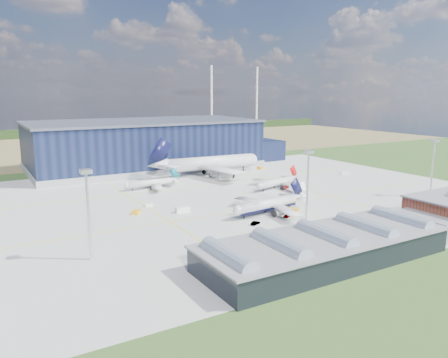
# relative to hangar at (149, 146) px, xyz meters

# --- Properties ---
(ground) EXTENTS (600.00, 600.00, 0.00)m
(ground) POSITION_rel_hangar_xyz_m (-2.81, -94.80, -11.62)
(ground) COLOR #294F1D
(ground) RESTS_ON ground
(apron) EXTENTS (220.00, 160.00, 0.08)m
(apron) POSITION_rel_hangar_xyz_m (-2.81, -84.80, -11.59)
(apron) COLOR #A5A5A0
(apron) RESTS_ON ground
(farmland) EXTENTS (600.00, 220.00, 0.01)m
(farmland) POSITION_rel_hangar_xyz_m (-2.81, 125.20, -11.62)
(farmland) COLOR olive
(farmland) RESTS_ON ground
(treeline) EXTENTS (600.00, 8.00, 8.00)m
(treeline) POSITION_rel_hangar_xyz_m (-2.81, 205.20, -7.62)
(treeline) COLOR black
(treeline) RESTS_ON ground
(hangar) EXTENTS (145.00, 62.00, 26.10)m
(hangar) POSITION_rel_hangar_xyz_m (0.00, 0.00, 0.00)
(hangar) COLOR black
(hangar) RESTS_ON ground
(glass_concourse) EXTENTS (78.00, 23.00, 8.60)m
(glass_concourse) POSITION_rel_hangar_xyz_m (-9.26, -154.80, -7.93)
(glass_concourse) COLOR black
(glass_concourse) RESTS_ON ground
(light_mast_west) EXTENTS (2.60, 2.60, 23.00)m
(light_mast_west) POSITION_rel_hangar_xyz_m (-62.81, -124.80, 3.82)
(light_mast_west) COLOR silver
(light_mast_west) RESTS_ON ground
(light_mast_center) EXTENTS (2.60, 2.60, 23.00)m
(light_mast_center) POSITION_rel_hangar_xyz_m (7.19, -124.80, 3.82)
(light_mast_center) COLOR silver
(light_mast_center) RESTS_ON ground
(light_mast_east) EXTENTS (2.60, 2.60, 23.00)m
(light_mast_east) POSITION_rel_hangar_xyz_m (72.19, -124.80, 3.82)
(light_mast_east) COLOR silver
(light_mast_east) RESTS_ON ground
(airliner_navy) EXTENTS (35.81, 35.18, 10.60)m
(airliner_navy) POSITION_rel_hangar_xyz_m (-0.18, -112.88, -6.32)
(airliner_navy) COLOR silver
(airliner_navy) RESTS_ON ground
(airliner_red) EXTENTS (33.24, 32.80, 8.98)m
(airliner_red) POSITION_rel_hangar_xyz_m (26.95, -82.30, -7.13)
(airliner_red) COLOR silver
(airliner_red) RESTS_ON ground
(airliner_widebody) EXTENTS (63.60, 62.38, 19.58)m
(airliner_widebody) POSITION_rel_hangar_xyz_m (17.75, -39.80, -1.82)
(airliner_widebody) COLOR silver
(airliner_widebody) RESTS_ON ground
(airliner_regional) EXTENTS (26.32, 25.77, 8.39)m
(airliner_regional) POSITION_rel_hangar_xyz_m (-20.39, -54.80, -7.42)
(airliner_regional) COLOR silver
(airliner_regional) RESTS_ON ground
(gse_tug_a) EXTENTS (3.46, 4.23, 1.52)m
(gse_tug_a) POSITION_rel_hangar_xyz_m (8.86, -116.15, -10.86)
(gse_tug_a) COLOR #FBAA15
(gse_tug_a) RESTS_ON ground
(gse_tug_b) EXTENTS (3.85, 3.92, 1.43)m
(gse_tug_b) POSITION_rel_hangar_xyz_m (-39.12, -90.32, -10.90)
(gse_tug_b) COLOR #FBAA15
(gse_tug_b) RESTS_ON ground
(gse_van_a) EXTENTS (5.00, 2.55, 2.10)m
(gse_van_a) POSITION_rel_hangar_xyz_m (-24.44, -96.52, -10.56)
(gse_van_a) COLOR white
(gse_van_a) RESTS_ON ground
(gse_cart_a) EXTENTS (2.42, 3.39, 1.39)m
(gse_cart_a) POSITION_rel_hangar_xyz_m (-5.07, -46.38, -10.92)
(gse_cart_a) COLOR white
(gse_cart_a) RESTS_ON ground
(gse_van_b) EXTENTS (4.61, 4.02, 1.95)m
(gse_van_b) POSITION_rel_hangar_xyz_m (76.89, -73.83, -10.64)
(gse_van_b) COLOR white
(gse_van_b) RESTS_ON ground
(gse_tug_c) EXTENTS (2.90, 3.75, 1.45)m
(gse_tug_c) POSITION_rel_hangar_xyz_m (49.17, -38.38, -10.89)
(gse_tug_c) COLOR #FBAA15
(gse_tug_c) RESTS_ON ground
(gse_cart_b) EXTENTS (3.06, 2.39, 1.18)m
(gse_cart_b) POSITION_rel_hangar_xyz_m (-31.63, -82.88, -11.03)
(gse_cart_b) COLOR white
(gse_cart_b) RESTS_ON ground
(airstair) EXTENTS (2.68, 5.79, 3.61)m
(airstair) POSITION_rel_hangar_xyz_m (27.64, -96.38, -9.81)
(airstair) COLOR white
(airstair) RESTS_ON ground
(car_a) EXTENTS (3.97, 2.73, 1.26)m
(car_a) POSITION_rel_hangar_xyz_m (3.57, -119.60, -10.99)
(car_a) COLOR #99999E
(car_a) RESTS_ON ground
(car_b) EXTENTS (3.95, 2.62, 1.23)m
(car_b) POSITION_rel_hangar_xyz_m (-10.64, -121.24, -11.00)
(car_b) COLOR #99999E
(car_b) RESTS_ON ground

